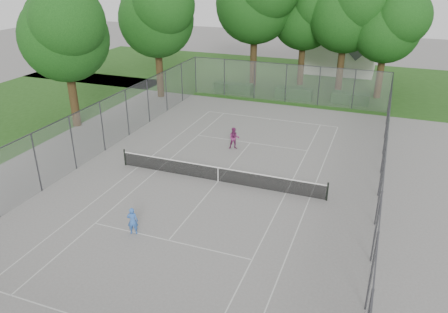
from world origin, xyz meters
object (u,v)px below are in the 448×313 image
(house, at_px, (343,38))
(girl_player, at_px, (133,221))
(woman_player, at_px, (234,138))
(tennis_net, at_px, (218,174))

(house, height_order, girl_player, house)
(girl_player, height_order, woman_player, woman_player)
(tennis_net, bearing_deg, girl_player, -105.94)
(house, xyz_separation_m, woman_player, (-3.93, -26.08, -3.06))
(girl_player, relative_size, woman_player, 0.91)
(girl_player, bearing_deg, house, -118.23)
(tennis_net, relative_size, house, 1.35)
(tennis_net, height_order, girl_player, girl_player)
(house, xyz_separation_m, girl_player, (-5.03, -37.52, -3.14))
(tennis_net, distance_m, girl_player, 6.72)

